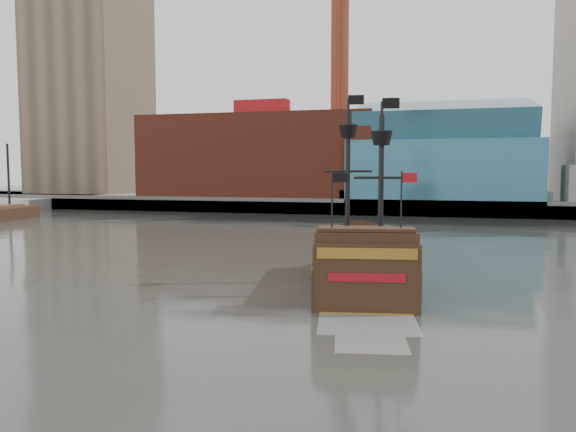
% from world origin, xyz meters
% --- Properties ---
extents(ground, '(400.00, 400.00, 0.00)m').
position_xyz_m(ground, '(0.00, 0.00, 0.00)').
color(ground, '#252823').
rests_on(ground, ground).
extents(promenade_far, '(220.00, 60.00, 2.00)m').
position_xyz_m(promenade_far, '(0.00, 92.00, 1.00)').
color(promenade_far, slate).
rests_on(promenade_far, ground).
extents(seawall, '(220.00, 1.00, 2.60)m').
position_xyz_m(seawall, '(0.00, 62.50, 1.30)').
color(seawall, '#4C4C49').
rests_on(seawall, ground).
extents(skyline, '(149.00, 45.00, 62.00)m').
position_xyz_m(skyline, '(5.21, 84.56, 24.55)').
color(skyline, brown).
rests_on(skyline, promenade_far).
extents(pirate_ship, '(7.90, 17.74, 12.82)m').
position_xyz_m(pirate_ship, '(5.23, 7.03, 1.16)').
color(pirate_ship, black).
rests_on(pirate_ship, ground).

